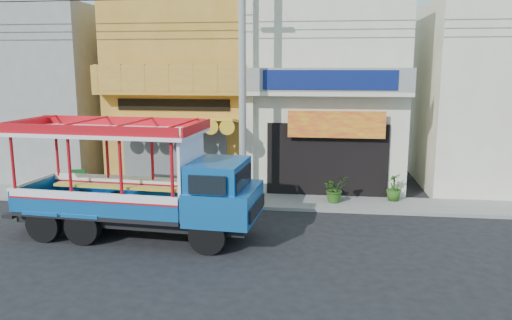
% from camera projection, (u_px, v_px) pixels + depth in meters
% --- Properties ---
extents(ground, '(90.00, 90.00, 0.00)m').
position_uv_depth(ground, '(259.00, 239.00, 14.74)').
color(ground, black).
rests_on(ground, ground).
extents(sidewalk, '(30.00, 2.00, 0.12)m').
position_uv_depth(sidewalk, '(272.00, 201.00, 18.63)').
color(sidewalk, slate).
rests_on(sidewalk, ground).
extents(shophouse_left, '(6.00, 7.50, 8.24)m').
position_uv_depth(shophouse_left, '(192.00, 87.00, 22.25)').
color(shophouse_left, '#AB7A26').
rests_on(shophouse_left, ground).
extents(shophouse_right, '(6.00, 6.75, 8.24)m').
position_uv_depth(shophouse_right, '(328.00, 88.00, 21.49)').
color(shophouse_right, beige).
rests_on(shophouse_right, ground).
extents(party_pilaster, '(0.35, 0.30, 8.00)m').
position_uv_depth(party_pilaster, '(249.00, 94.00, 18.86)').
color(party_pilaster, beige).
rests_on(party_pilaster, ground).
extents(filler_building_left, '(6.00, 6.00, 7.60)m').
position_uv_depth(filler_building_left, '(46.00, 93.00, 23.23)').
color(filler_building_left, gray).
rests_on(filler_building_left, ground).
extents(filler_building_right, '(6.00, 6.00, 7.60)m').
position_uv_depth(filler_building_right, '(498.00, 96.00, 20.69)').
color(filler_building_right, beige).
rests_on(filler_building_right, ground).
extents(utility_pole, '(28.00, 0.26, 9.00)m').
position_uv_depth(utility_pole, '(247.00, 66.00, 17.13)').
color(utility_pole, gray).
rests_on(utility_pole, ground).
extents(songthaew_truck, '(7.58, 2.94, 3.47)m').
position_uv_depth(songthaew_truck, '(152.00, 183.00, 14.61)').
color(songthaew_truck, black).
rests_on(songthaew_truck, ground).
extents(green_sign, '(0.60, 0.37, 0.92)m').
position_uv_depth(green_sign, '(79.00, 183.00, 19.69)').
color(green_sign, black).
rests_on(green_sign, sidewalk).
extents(potted_plant_a, '(1.18, 1.16, 1.00)m').
position_uv_depth(potted_plant_a, '(335.00, 189.00, 18.25)').
color(potted_plant_a, '#285117').
rests_on(potted_plant_a, sidewalk).
extents(potted_plant_c, '(0.77, 0.77, 1.01)m').
position_uv_depth(potted_plant_c, '(394.00, 187.00, 18.46)').
color(potted_plant_c, '#285117').
rests_on(potted_plant_c, sidewalk).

